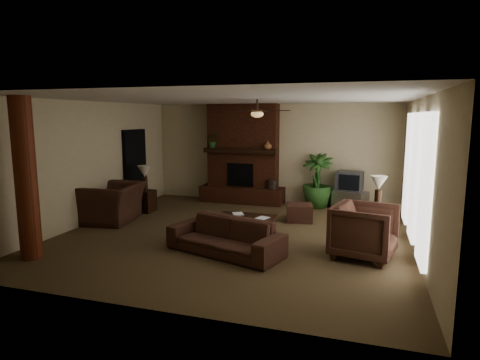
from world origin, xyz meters
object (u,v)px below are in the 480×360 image
(armchair_left, at_px, (112,196))
(lamp_right, at_px, (379,185))
(lamp_left, at_px, (145,173))
(floor_vase, at_px, (272,189))
(side_table_left, at_px, (144,201))
(coffee_table, at_px, (246,219))
(ottoman, at_px, (299,213))
(floor_plant, at_px, (317,192))
(side_table_right, at_px, (375,218))
(log_column, at_px, (26,179))
(armchair_right, at_px, (364,229))
(sofa, at_px, (225,231))
(tv_stand, at_px, (350,200))

(armchair_left, height_order, lamp_right, lamp_right)
(lamp_left, xyz_separation_m, lamp_right, (5.72, -0.11, 0.00))
(floor_vase, distance_m, side_table_left, 3.49)
(coffee_table, xyz_separation_m, ottoman, (0.84, 1.62, -0.17))
(coffee_table, bearing_deg, side_table_left, 156.67)
(floor_plant, bearing_deg, side_table_right, -52.52)
(log_column, distance_m, armchair_right, 5.89)
(sofa, relative_size, lamp_left, 3.30)
(sofa, height_order, lamp_right, lamp_right)
(ottoman, relative_size, side_table_left, 1.09)
(log_column, distance_m, ottoman, 5.79)
(armchair_left, bearing_deg, sofa, 59.50)
(side_table_left, xyz_separation_m, side_table_right, (5.72, -0.10, 0.00))
(coffee_table, relative_size, side_table_right, 2.18)
(tv_stand, bearing_deg, sofa, -90.62)
(ottoman, relative_size, floor_plant, 0.41)
(tv_stand, bearing_deg, armchair_left, -126.40)
(side_table_left, bearing_deg, coffee_table, -23.33)
(side_table_left, height_order, side_table_right, same)
(floor_vase, bearing_deg, log_column, -119.06)
(side_table_right, xyz_separation_m, lamp_right, (0.03, 0.02, 0.73))
(floor_vase, relative_size, lamp_right, 1.18)
(sofa, xyz_separation_m, coffee_table, (0.07, 1.07, -0.05))
(floor_plant, relative_size, lamp_right, 2.24)
(tv_stand, relative_size, lamp_right, 1.31)
(log_column, height_order, side_table_left, log_column)
(armchair_left, height_order, ottoman, armchair_left)
(sofa, distance_m, armchair_right, 2.45)
(sofa, height_order, side_table_right, sofa)
(log_column, bearing_deg, coffee_table, 35.70)
(coffee_table, distance_m, lamp_left, 3.50)
(armchair_left, distance_m, tv_stand, 6.07)
(ottoman, distance_m, tv_stand, 1.95)
(log_column, height_order, sofa, log_column)
(sofa, relative_size, ottoman, 3.57)
(tv_stand, distance_m, lamp_left, 5.46)
(side_table_left, bearing_deg, sofa, -38.19)
(armchair_right, height_order, ottoman, armchair_right)
(sofa, distance_m, lamp_left, 3.99)
(sofa, height_order, ottoman, sofa)
(side_table_left, bearing_deg, floor_plant, 23.66)
(ottoman, bearing_deg, lamp_left, -176.95)
(ottoman, relative_size, lamp_left, 0.92)
(floor_plant, distance_m, side_table_right, 2.46)
(armchair_left, relative_size, side_table_right, 2.48)
(log_column, bearing_deg, lamp_left, 88.76)
(armchair_right, bearing_deg, tv_stand, 18.56)
(ottoman, bearing_deg, floor_vase, 123.60)
(floor_vase, bearing_deg, armchair_right, -56.00)
(floor_vase, xyz_separation_m, lamp_left, (-2.96, -1.76, 0.57))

